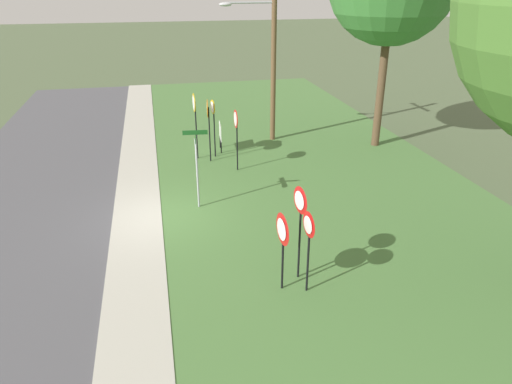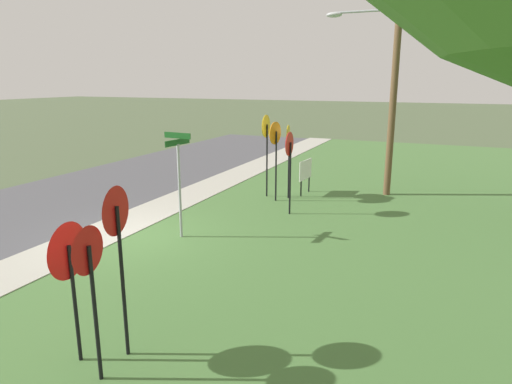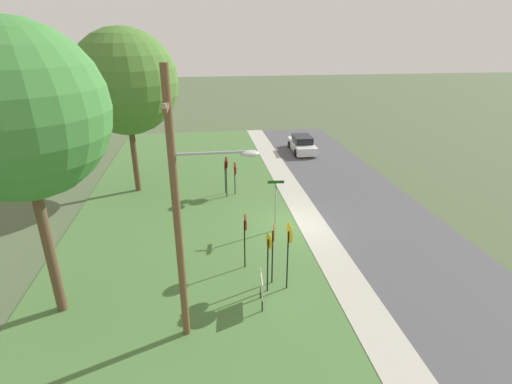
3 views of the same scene
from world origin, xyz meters
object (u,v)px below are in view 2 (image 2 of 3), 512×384
object	(u,v)px
stop_sign_near_left	(266,137)
stop_sign_far_center	(288,147)
yield_sign_near_right	(117,232)
notice_board	(305,171)
yield_sign_near_left	(89,269)
stop_sign_near_right	(275,144)
street_name_post	(179,176)
yield_sign_far_left	(69,261)
utility_pole	(391,59)
stop_sign_far_left	(290,155)

from	to	relation	value
stop_sign_near_left	stop_sign_far_center	distance (m)	0.86
stop_sign_far_center	yield_sign_near_right	world-z (taller)	yield_sign_near_right
stop_sign_far_center	notice_board	size ratio (longest dim) A/B	2.04
stop_sign_near_left	notice_board	world-z (taller)	stop_sign_near_left
yield_sign_near_left	notice_board	distance (m)	11.24
stop_sign_near_left	stop_sign_near_right	size ratio (longest dim) A/B	1.07
yield_sign_near_left	stop_sign_near_left	bearing A→B (deg)	-177.92
yield_sign_near_left	stop_sign_far_center	bearing A→B (deg)	177.71
street_name_post	notice_board	distance (m)	6.02
stop_sign_near_left	yield_sign_far_left	world-z (taller)	stop_sign_near_left
notice_board	stop_sign_near_right	bearing A→B (deg)	-22.51
yield_sign_far_left	utility_pole	xyz separation A→B (m)	(-12.06, 2.66, 3.16)
stop_sign_far_center	street_name_post	distance (m)	5.10
stop_sign_near_left	notice_board	distance (m)	1.95
stop_sign_far_center	yield_sign_near_right	bearing A→B (deg)	-4.75
yield_sign_near_right	street_name_post	distance (m)	5.28
stop_sign_near_left	stop_sign_near_right	world-z (taller)	stop_sign_near_left
street_name_post	utility_pole	size ratio (longest dim) A/B	0.32
yield_sign_far_left	yield_sign_near_left	bearing A→B (deg)	62.69
stop_sign_far_left	notice_board	distance (m)	2.81
stop_sign_far_left	stop_sign_far_center	xyz separation A→B (m)	(-1.82, -0.67, -0.04)
yield_sign_near_right	yield_sign_near_left	bearing A→B (deg)	-6.85
stop_sign_near_left	utility_pole	xyz separation A→B (m)	(-1.95, 3.76, 2.62)
stop_sign_near_left	yield_sign_far_left	bearing A→B (deg)	4.20
stop_sign_near_left	yield_sign_near_right	xyz separation A→B (m)	(9.72, 1.65, -0.16)
stop_sign_near_left	street_name_post	distance (m)	4.92
yield_sign_near_right	utility_pole	bearing A→B (deg)	159.66
stop_sign_far_center	yield_sign_far_left	world-z (taller)	stop_sign_far_center
stop_sign_far_center	yield_sign_near_left	xyz separation A→B (m)	(10.40, 0.89, -0.17)
stop_sign_near_right	yield_sign_far_left	distance (m)	9.69
street_name_post	stop_sign_far_left	bearing A→B (deg)	154.31
stop_sign_far_left	stop_sign_far_center	world-z (taller)	stop_sign_far_center
utility_pole	stop_sign_near_right	bearing A→B (deg)	-53.51
stop_sign_far_center	street_name_post	xyz separation A→B (m)	(4.95, -1.23, -0.15)
stop_sign_near_right	notice_board	bearing A→B (deg)	161.10
yield_sign_near_left	yield_sign_near_right	world-z (taller)	yield_sign_near_right
stop_sign_near_left	yield_sign_near_left	bearing A→B (deg)	7.29
stop_sign_far_center	utility_pole	xyz separation A→B (m)	(-1.88, 2.96, 2.92)
stop_sign_near_left	notice_board	bearing A→B (deg)	123.86
stop_sign_near_left	yield_sign_near_right	world-z (taller)	stop_sign_near_left
stop_sign_near_left	notice_board	size ratio (longest dim) A/B	2.30
stop_sign_near_left	stop_sign_far_left	distance (m)	2.30
utility_pole	stop_sign_far_center	bearing A→B (deg)	-57.54
yield_sign_near_left	notice_board	xyz separation A→B (m)	(-11.20, -0.50, -0.81)
street_name_post	stop_sign_near_right	bearing A→B (deg)	173.56
yield_sign_near_left	yield_sign_near_right	bearing A→B (deg)	176.07
stop_sign_near_right	notice_board	distance (m)	1.86
stop_sign_near_left	stop_sign_near_right	bearing A→B (deg)	46.82
stop_sign_near_right	stop_sign_far_left	size ratio (longest dim) A/B	1.06
yield_sign_near_left	utility_pole	size ratio (longest dim) A/B	0.25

